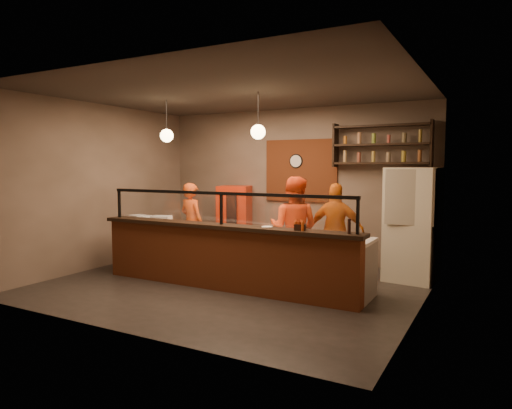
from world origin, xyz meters
The scene contains 29 objects.
floor centered at (0.00, 0.00, 0.00)m, with size 6.00×6.00×0.00m, color black.
ceiling centered at (0.00, 0.00, 3.20)m, with size 6.00×6.00×0.00m, color #3A332C.
wall_back centered at (0.00, 2.50, 1.60)m, with size 6.00×6.00×0.00m, color #756256.
wall_left centered at (-3.00, 0.00, 1.60)m, with size 5.00×5.00×0.00m, color #756256.
wall_right centered at (3.00, 0.00, 1.60)m, with size 5.00×5.00×0.00m, color #756256.
wall_front centered at (0.00, -2.50, 1.60)m, with size 6.00×6.00×0.00m, color #756256.
brick_patch centered at (0.20, 2.47, 1.90)m, with size 1.60×0.04×1.30m, color brown.
service_counter centered at (0.00, -0.30, 0.50)m, with size 4.60×0.25×1.00m, color brown.
counter_ledge centered at (0.00, -0.30, 1.03)m, with size 4.70×0.37×0.06m, color black.
worktop_cabinet centered at (0.00, 0.20, 0.42)m, with size 4.60×0.75×0.85m, color gray.
worktop centered at (0.00, 0.20, 0.88)m, with size 4.60×0.75×0.05m, color silver.
sneeze_guard centered at (0.00, -0.30, 1.37)m, with size 4.50×0.05×0.52m.
wall_shelving centered at (1.90, 2.32, 2.40)m, with size 1.84×0.28×0.85m.
wall_clock centered at (0.10, 2.46, 2.10)m, with size 0.30×0.30×0.04m, color black.
pendant_left centered at (-1.50, 0.20, 2.55)m, with size 0.24×0.24×0.77m.
pendant_right centered at (0.40, 0.20, 2.55)m, with size 0.24×0.24×0.77m.
cook_left centered at (-1.61, 1.07, 0.83)m, with size 0.60×0.40×1.66m, color #D34713.
cook_mid centered at (0.76, 0.84, 0.91)m, with size 0.88×0.69×1.81m, color #E24215.
cook_right centered at (1.38, 1.31, 0.85)m, with size 0.99×0.41×1.69m, color orange.
fridge centered at (2.60, 1.76, 0.99)m, with size 0.82×0.77×1.97m, color beige.
red_cooler centered at (-1.23, 2.15, 0.78)m, with size 0.67×0.61×1.56m, color #B7250C.
pizza_dough centered at (-0.20, 0.19, 0.91)m, with size 0.50×0.50×0.01m, color white.
prep_tub_a centered at (-2.15, 0.24, 0.97)m, with size 0.28×0.22×0.14m, color white.
prep_tub_b centered at (-1.63, 0.16, 0.98)m, with size 0.34×0.27×0.17m, color silver.
prep_tub_c centered at (-2.15, 0.10, 0.98)m, with size 0.33×0.26×0.16m, color silver.
rolling_pin centered at (-1.56, 0.15, 0.93)m, with size 0.06×0.06×0.36m, color yellow.
condiment_caddy centered at (1.37, -0.31, 1.11)m, with size 0.16×0.13×0.09m, color black.
pepper_mill centered at (2.10, -0.31, 1.16)m, with size 0.05×0.05×0.21m, color black.
small_plate centered at (0.79, -0.24, 1.07)m, with size 0.17×0.17×0.01m, color white.
Camera 1 is at (3.95, -6.42, 1.99)m, focal length 32.00 mm.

